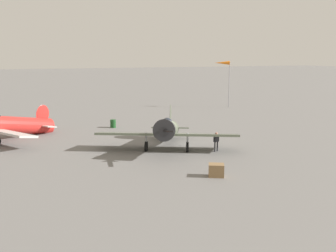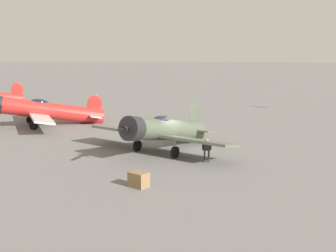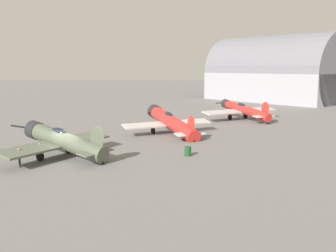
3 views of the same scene
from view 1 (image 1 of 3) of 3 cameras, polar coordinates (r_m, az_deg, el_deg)
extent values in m
plane|color=slate|center=(31.91, 0.00, -3.18)|extent=(400.00, 400.00, 0.00)
cylinder|color=#4C5442|center=(31.58, 0.00, -0.50)|extent=(8.14, 5.13, 2.90)
cylinder|color=#232326|center=(27.62, -0.56, -0.65)|extent=(1.77, 1.97, 1.75)
cone|color=#232326|center=(26.96, -0.67, -0.68)|extent=(0.89, 0.90, 0.76)
cube|color=black|center=(26.81, -0.69, -0.74)|extent=(3.29, 0.41, 0.61)
ellipsoid|color=black|center=(30.63, -0.11, 0.65)|extent=(1.94, 1.49, 0.96)
cube|color=#565E4C|center=(30.66, -0.13, -1.29)|extent=(6.99, 11.12, 0.53)
ellipsoid|color=#4C5442|center=(34.86, 0.39, 1.68)|extent=(1.67, 0.93, 2.19)
cube|color=#565E4C|center=(34.87, 0.37, -0.27)|extent=(2.52, 3.53, 0.29)
cylinder|color=#999BA0|center=(30.18, 2.94, -2.12)|extent=(0.14, 0.14, 1.12)
cylinder|color=black|center=(30.31, 2.93, -3.15)|extent=(0.80, 0.54, 0.80)
cylinder|color=#999BA0|center=(30.41, -3.30, -2.03)|extent=(0.14, 0.14, 1.12)
cylinder|color=black|center=(30.54, -3.29, -3.05)|extent=(0.80, 0.54, 0.80)
cylinder|color=black|center=(35.72, 0.43, -1.46)|extent=(0.29, 0.22, 0.28)
cylinder|color=red|center=(37.41, -23.43, 0.18)|extent=(6.60, 9.47, 3.31)
ellipsoid|color=red|center=(39.61, -18.29, 1.73)|extent=(1.03, 1.60, 2.04)
cube|color=#BCB7B2|center=(39.66, -18.43, 0.13)|extent=(3.48, 2.70, 0.29)
cylinder|color=black|center=(40.24, -17.46, -0.59)|extent=(0.23, 0.29, 0.28)
cylinder|color=#2D2D33|center=(30.56, 7.04, -3.12)|extent=(0.11, 0.11, 0.79)
cylinder|color=#2D2D33|center=(30.75, 7.41, -3.04)|extent=(0.11, 0.11, 0.79)
cube|color=#2D2D33|center=(30.51, 7.26, -1.85)|extent=(0.31, 0.47, 0.56)
sphere|color=#A16B59|center=(30.42, 7.27, -1.12)|extent=(0.21, 0.21, 0.21)
cylinder|color=#2D2D33|center=(30.32, 6.90, -1.89)|extent=(0.09, 0.09, 0.53)
cylinder|color=#2D2D33|center=(30.68, 7.61, -1.76)|extent=(0.09, 0.09, 0.53)
cube|color=olive|center=(24.42, 7.26, -6.60)|extent=(1.11, 1.21, 0.82)
cylinder|color=#19471E|center=(40.83, -8.25, 0.36)|extent=(0.59, 0.59, 0.85)
torus|color=#19471E|center=(40.80, -8.25, 0.59)|extent=(0.63, 0.63, 0.04)
torus|color=#19471E|center=(40.86, -8.24, 0.12)|extent=(0.63, 0.63, 0.04)
cylinder|color=gray|center=(56.74, 9.15, 6.13)|extent=(0.10, 0.10, 6.65)
cone|color=orange|center=(56.49, 8.12, 9.37)|extent=(1.47, 2.22, 0.56)
camera|label=2|loc=(16.87, 71.67, 2.41)|focal=45.88mm
camera|label=3|loc=(59.42, 25.64, 9.83)|focal=41.86mm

